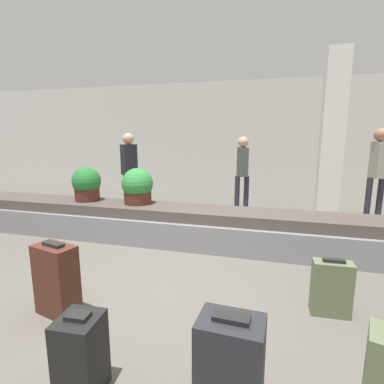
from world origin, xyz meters
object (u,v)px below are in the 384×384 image
at_px(suitcase_0, 57,280).
at_px(traveler_1, 129,165).
at_px(suitcase_2, 230,371).
at_px(pillar, 332,138).
at_px(potted_plant_0, 138,187).
at_px(suitcase_3, 331,288).
at_px(traveler_2, 242,168).
at_px(suitcase_1, 81,356).
at_px(traveler_0, 378,166).
at_px(potted_plant_1, 87,184).

distance_m(suitcase_0, traveler_1, 3.99).
height_order(suitcase_2, traveler_1, traveler_1).
distance_m(suitcase_0, suitcase_2, 1.83).
distance_m(pillar, potted_plant_0, 3.70).
xyz_separation_m(suitcase_3, traveler_2, (-1.24, 3.72, 0.71)).
relative_size(suitcase_1, potted_plant_0, 0.98).
distance_m(pillar, traveler_0, 1.05).
bearing_deg(suitcase_2, potted_plant_1, 138.19).
bearing_deg(suitcase_3, potted_plant_1, 154.62).
height_order(pillar, traveler_2, pillar).
xyz_separation_m(suitcase_0, traveler_1, (-1.15, 3.76, 0.68)).
xyz_separation_m(pillar, suitcase_2, (-1.20, -4.69, -1.27)).
height_order(suitcase_0, suitcase_1, suitcase_0).
distance_m(suitcase_2, suitcase_3, 1.52).
xyz_separation_m(pillar, suitcase_0, (-2.91, -4.05, -1.26)).
height_order(suitcase_2, potted_plant_1, potted_plant_1).
distance_m(suitcase_1, traveler_1, 4.92).
relative_size(potted_plant_0, traveler_0, 0.32).
bearing_deg(pillar, potted_plant_0, -149.74).
height_order(suitcase_3, potted_plant_0, potted_plant_0).
bearing_deg(potted_plant_0, potted_plant_1, -178.87).
height_order(pillar, potted_plant_1, pillar).
xyz_separation_m(traveler_1, traveler_2, (2.38, 0.64, -0.05)).
relative_size(suitcase_2, traveler_0, 0.38).
bearing_deg(suitcase_3, pillar, 80.02).
bearing_deg(suitcase_1, potted_plant_0, 104.39).
bearing_deg(potted_plant_1, suitcase_2, -44.77).
relative_size(suitcase_1, traveler_2, 0.35).
distance_m(suitcase_2, potted_plant_1, 4.07).
relative_size(suitcase_0, suitcase_2, 1.03).
bearing_deg(potted_plant_0, suitcase_3, -29.91).
relative_size(suitcase_1, suitcase_3, 1.03).
xyz_separation_m(potted_plant_1, traveler_1, (0.01, 1.56, 0.18)).
bearing_deg(traveler_0, traveler_2, -105.48).
bearing_deg(suitcase_0, suitcase_2, -6.76).
height_order(pillar, potted_plant_0, pillar).
distance_m(suitcase_1, suitcase_3, 2.19).
bearing_deg(traveler_0, suitcase_2, -35.75).
relative_size(pillar, suitcase_0, 4.56).
xyz_separation_m(suitcase_2, traveler_1, (-2.86, 4.40, 0.69)).
bearing_deg(suitcase_0, suitcase_3, 29.13).
relative_size(traveler_0, traveler_2, 1.10).
bearing_deg(traveler_1, suitcase_1, -126.20).
height_order(suitcase_2, traveler_0, traveler_0).
distance_m(potted_plant_1, traveler_1, 1.57).
bearing_deg(suitcase_0, potted_plant_0, 109.66).
bearing_deg(suitcase_3, traveler_1, 137.02).
xyz_separation_m(suitcase_0, potted_plant_1, (-1.16, 2.20, 0.50)).
xyz_separation_m(suitcase_0, suitcase_1, (0.76, -0.71, -0.07)).
relative_size(suitcase_0, traveler_0, 0.39).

